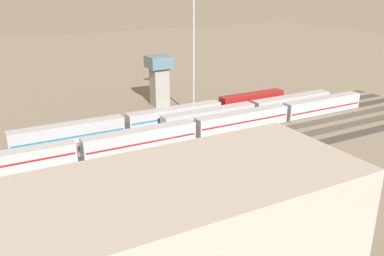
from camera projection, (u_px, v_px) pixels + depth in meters
The scene contains 14 objects.
ground_plane at pixel (170, 148), 80.08m from camera, with size 400.00×400.00×0.00m, color #756B5B.
track_bed_0 at pixel (146, 129), 90.41m from camera, with size 140.00×2.80×0.12m, color #4C443D.
track_bed_1 at pixel (155, 136), 86.27m from camera, with size 140.00×2.80×0.12m, color #3D3833.
track_bed_2 at pixel (164, 143), 82.13m from camera, with size 140.00×2.80×0.12m, color #3D3833.
track_bed_3 at pixel (175, 152), 77.99m from camera, with size 140.00×2.80×0.12m, color #4C443D.
track_bed_4 at pixel (187, 161), 73.85m from camera, with size 140.00×2.80×0.12m, color #4C443D.
track_bed_5 at pixel (201, 172), 69.71m from camera, with size 140.00×2.80×0.12m, color #3D3833.
train_on_track_2 at pixel (195, 129), 84.62m from camera, with size 95.60×3.06×3.80m.
train_on_track_0 at pixel (166, 116), 92.04m from camera, with size 66.40×3.06×4.40m.
train_on_track_1 at pixel (253, 110), 97.10m from camera, with size 47.20×3.06×3.80m.
train_on_track_5 at pixel (31, 200), 56.78m from camera, with size 47.20×3.00×3.80m.
light_mast_0 at pixel (194, 36), 91.99m from camera, with size 2.80×0.70×30.84m.
maintenance_shed at pixel (163, 248), 38.47m from camera, with size 39.57×15.80×13.97m, color #9E9389.
control_tower at pixel (159, 77), 105.29m from camera, with size 6.00×6.00×13.14m.
Camera 1 is at (31.37, 67.25, 30.67)m, focal length 37.90 mm.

